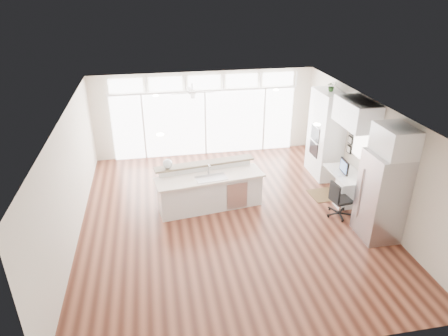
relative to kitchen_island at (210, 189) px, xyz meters
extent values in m
cube|color=#461F15|center=(0.38, -0.53, -0.54)|extent=(7.00, 8.00, 0.02)
cube|color=white|center=(0.38, -0.53, 2.17)|extent=(7.00, 8.00, 0.02)
cube|color=beige|center=(0.38, 3.47, 0.82)|extent=(7.00, 0.04, 2.70)
cube|color=beige|center=(0.38, -4.53, 0.82)|extent=(7.00, 0.04, 2.70)
cube|color=beige|center=(-3.12, -0.53, 0.82)|extent=(0.04, 8.00, 2.70)
cube|color=beige|center=(3.88, -0.53, 0.82)|extent=(0.04, 8.00, 2.70)
cube|color=white|center=(0.38, 3.41, 0.52)|extent=(5.80, 0.06, 2.08)
cube|color=white|center=(0.38, 3.41, 1.85)|extent=(5.90, 0.06, 0.40)
cube|color=white|center=(3.84, -0.23, 1.02)|extent=(0.04, 0.85, 0.85)
cube|color=silver|center=(-0.12, 2.27, 1.95)|extent=(1.16, 1.16, 0.32)
cube|color=#EFE6CB|center=(0.38, -0.33, 2.15)|extent=(3.40, 3.00, 0.02)
cube|color=white|center=(3.55, 1.27, 0.72)|extent=(0.64, 1.20, 2.50)
cube|color=white|center=(3.51, -0.23, -0.15)|extent=(0.72, 1.30, 0.76)
cube|color=white|center=(3.55, -0.23, 1.82)|extent=(0.64, 1.30, 0.64)
cube|color=#B8B8BD|center=(3.49, -1.88, 0.47)|extent=(0.76, 0.90, 2.00)
cube|color=white|center=(3.55, -1.88, 1.77)|extent=(0.64, 0.90, 0.60)
cube|color=black|center=(3.84, 0.39, 0.87)|extent=(0.06, 0.22, 0.80)
cube|color=white|center=(0.00, 0.00, 0.00)|extent=(2.79, 1.38, 1.06)
cube|color=#332110|center=(3.24, 0.06, -0.52)|extent=(1.05, 0.79, 0.01)
cube|color=black|center=(3.05, -0.98, -0.08)|extent=(0.53, 0.50, 0.91)
sphere|color=white|center=(-1.00, 0.26, 0.65)|extent=(0.25, 0.25, 0.24)
cube|color=black|center=(3.43, -0.23, 0.42)|extent=(0.11, 0.47, 0.38)
cube|color=silver|center=(3.26, -0.23, 0.24)|extent=(0.12, 0.30, 0.01)
imported|color=#2E5524|center=(3.55, 1.27, 2.08)|extent=(0.28, 0.31, 0.22)
camera|label=1|loc=(-1.26, -8.66, 4.78)|focal=32.00mm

